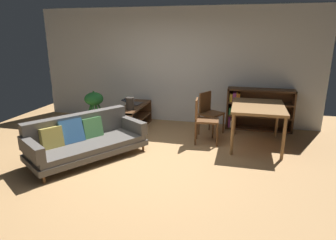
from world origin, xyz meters
TOP-DOWN VIEW (x-y plane):
  - ground_plane at (0.00, 0.00)m, footprint 8.16×8.16m
  - back_wall_panel at (0.00, 2.70)m, footprint 6.80×0.10m
  - fabric_couch at (-0.99, 0.06)m, footprint 1.80×2.12m
  - media_console at (-0.73, 1.82)m, footprint 0.42×1.33m
  - open_laptop at (-0.80, 2.00)m, footprint 0.44×0.32m
  - desk_speaker at (-0.67, 1.47)m, footprint 0.18×0.18m
  - potted_floor_plant at (-1.65, 1.71)m, footprint 0.47×0.47m
  - dining_table at (1.94, 1.39)m, footprint 0.96×1.27m
  - dining_chair_near at (0.92, 1.31)m, footprint 0.48×0.42m
  - dining_chair_far at (0.96, 1.90)m, footprint 0.55×0.58m
  - bookshelf at (1.94, 2.50)m, footprint 1.45×0.35m

SIDE VIEW (x-z plane):
  - ground_plane at x=0.00m, z-range 0.00..0.00m
  - media_console at x=-0.73m, z-range -0.01..0.53m
  - fabric_couch at x=-0.99m, z-range -0.03..0.71m
  - bookshelf at x=1.94m, z-range 0.00..0.93m
  - potted_floor_plant at x=-1.65m, z-range 0.06..0.91m
  - dining_chair_near at x=0.92m, z-range 0.06..0.95m
  - dining_chair_far at x=0.96m, z-range 0.06..0.97m
  - open_laptop at x=-0.80m, z-range 0.51..0.62m
  - desk_speaker at x=-0.67m, z-range 0.54..0.80m
  - dining_table at x=1.94m, z-range 0.32..1.13m
  - back_wall_panel at x=0.00m, z-range 0.00..2.70m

